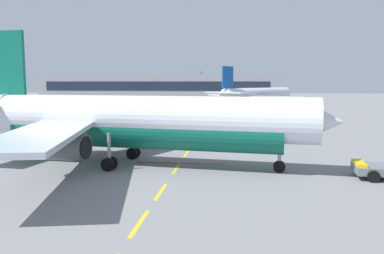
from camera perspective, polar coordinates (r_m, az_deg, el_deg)
The scene contains 6 objects.
ground at distance 55.78m, azimuth 24.06°, elevation -1.56°, with size 400.00×400.00×0.00m, color slate.
apron_paint_markings at distance 50.23m, azimuth 0.60°, elevation -1.82°, with size 8.00×95.77×0.01m.
airliner_foreground at distance 34.83m, azimuth -8.17°, elevation 0.88°, with size 34.80×34.31×12.20m.
airliner_mid_left at distance 108.83m, azimuth 9.45°, elevation 4.60°, with size 26.18×28.39×11.22m.
uld_cargo_container at distance 43.41m, azimuth -23.63°, elevation -2.67°, with size 1.93×1.90×1.60m.
terminal_satellite at distance 168.56m, azimuth -4.69°, elevation 5.88°, with size 99.32×22.39×11.79m.
Camera 1 is at (22.92, -12.58, 7.44)m, focal length 36.40 mm.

